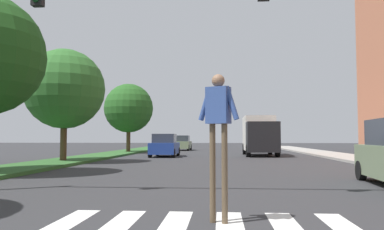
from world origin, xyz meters
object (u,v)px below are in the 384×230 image
(traffic_light_gantry, at_px, (39,17))
(pedestrian_performer, at_px, (218,123))
(sedan_midblock, at_px, (165,146))
(sedan_distant, at_px, (182,143))
(tree_far, at_px, (65,89))
(tree_distant, at_px, (129,108))
(truck_box_delivery, at_px, (259,135))

(traffic_light_gantry, height_order, pedestrian_performer, traffic_light_gantry)
(sedan_midblock, relative_size, sedan_distant, 0.93)
(tree_far, relative_size, traffic_light_gantry, 0.61)
(traffic_light_gantry, distance_m, pedestrian_performer, 5.84)
(traffic_light_gantry, relative_size, pedestrian_performer, 4.13)
(sedan_midblock, bearing_deg, tree_distant, 125.92)
(tree_distant, distance_m, truck_box_delivery, 12.17)
(tree_distant, height_order, traffic_light_gantry, tree_distant)
(traffic_light_gantry, bearing_deg, truck_box_delivery, 70.29)
(sedan_distant, bearing_deg, traffic_light_gantry, -90.48)
(truck_box_delivery, bearing_deg, tree_distant, 162.25)
(tree_distant, xyz_separation_m, sedan_midblock, (4.18, -5.77, -3.28))
(tree_far, relative_size, truck_box_delivery, 1.01)
(traffic_light_gantry, height_order, truck_box_delivery, traffic_light_gantry)
(traffic_light_gantry, bearing_deg, pedestrian_performer, -29.93)
(pedestrian_performer, height_order, truck_box_delivery, truck_box_delivery)
(truck_box_delivery, bearing_deg, tree_far, -141.93)
(tree_far, height_order, tree_distant, tree_far)
(tree_far, bearing_deg, sedan_distant, 77.60)
(pedestrian_performer, distance_m, sedan_midblock, 21.89)
(pedestrian_performer, relative_size, sedan_midblock, 0.60)
(tree_far, relative_size, pedestrian_performer, 2.52)
(sedan_distant, relative_size, truck_box_delivery, 0.72)
(tree_far, xyz_separation_m, sedan_midblock, (4.69, 7.16, -3.38))
(tree_far, relative_size, sedan_distant, 1.41)
(tree_far, xyz_separation_m, pedestrian_performer, (8.80, -14.32, -2.50))
(tree_far, bearing_deg, sedan_midblock, 56.78)
(truck_box_delivery, bearing_deg, traffic_light_gantry, -109.71)
(traffic_light_gantry, bearing_deg, sedan_midblock, 88.91)
(traffic_light_gantry, distance_m, sedan_distant, 32.88)
(tree_far, distance_m, truck_box_delivery, 15.29)
(sedan_midblock, height_order, sedan_distant, sedan_midblock)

